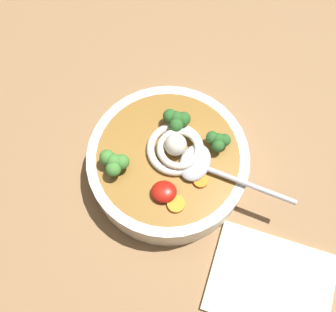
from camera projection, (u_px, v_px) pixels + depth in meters
table_slab at (155, 182)px, 68.21cm from camera, size 93.15×93.15×4.04cm
soup_bowl at (168, 164)px, 63.84cm from camera, size 24.20×24.20×6.27cm
noodle_pile at (176, 148)px, 60.28cm from camera, size 9.33×9.15×3.75cm
soup_spoon at (204, 168)px, 59.48cm from camera, size 17.26×9.44×1.60cm
chili_sauce_dollop at (164, 192)px, 58.05cm from camera, size 3.66×3.29×1.65cm
broccoli_floret_far at (114, 163)px, 58.32cm from camera, size 4.32×3.72×3.42cm
broccoli_floret_beside_noodles at (177, 120)px, 61.08cm from camera, size 4.14×3.56×3.27cm
broccoli_floret_rear at (218, 141)px, 60.03cm from camera, size 3.64×3.13×2.88cm
carrot_slice_near_spoon at (176, 204)px, 57.91cm from camera, size 2.51×2.51×0.58cm
carrot_slice_left at (201, 180)px, 59.26cm from camera, size 2.19×2.19×0.58cm
folded_napkin at (271, 282)px, 59.74cm from camera, size 20.62×17.84×0.80cm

